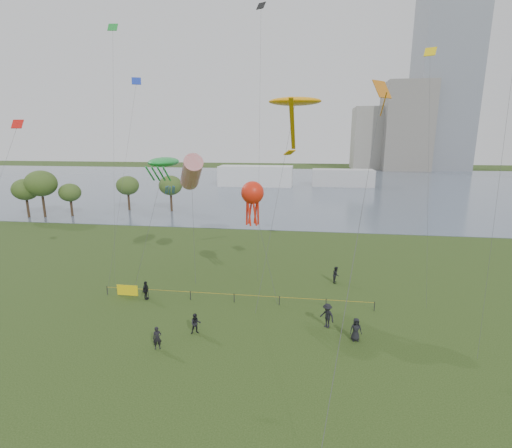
# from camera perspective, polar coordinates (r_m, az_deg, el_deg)

# --- Properties ---
(ground_plane) EXTENTS (400.00, 400.00, 0.00)m
(ground_plane) POSITION_cam_1_polar(r_m,az_deg,el_deg) (22.00, -4.08, -27.14)
(ground_plane) COLOR #1F3410
(lake) EXTENTS (400.00, 120.00, 0.08)m
(lake) POSITION_cam_1_polar(r_m,az_deg,el_deg) (117.30, 6.17, 6.08)
(lake) COLOR slate
(lake) RESTS_ON ground_plane
(tower) EXTENTS (24.00, 24.00, 120.00)m
(tower) POSITION_cam_1_polar(r_m,az_deg,el_deg) (198.73, 27.60, 25.05)
(tower) COLOR slate
(tower) RESTS_ON ground_plane
(building_mid) EXTENTS (20.00, 20.00, 38.00)m
(building_mid) POSITION_cam_1_polar(r_m,az_deg,el_deg) (183.39, 21.99, 13.67)
(building_mid) COLOR slate
(building_mid) RESTS_ON ground_plane
(building_low) EXTENTS (16.00, 18.00, 28.00)m
(building_low) POSITION_cam_1_polar(r_m,az_deg,el_deg) (186.54, 17.15, 12.47)
(building_low) COLOR gray
(building_low) RESTS_ON ground_plane
(pavilion_left) EXTENTS (22.00, 8.00, 6.00)m
(pavilion_left) POSITION_cam_1_polar(r_m,az_deg,el_deg) (113.04, -0.02, 7.41)
(pavilion_left) COLOR white
(pavilion_left) RESTS_ON ground_plane
(pavilion_right) EXTENTS (18.00, 7.00, 5.00)m
(pavilion_right) POSITION_cam_1_polar(r_m,az_deg,el_deg) (115.44, 13.18, 6.94)
(pavilion_right) COLOR silver
(pavilion_right) RESTS_ON ground_plane
(trees) EXTENTS (28.28, 13.86, 8.55)m
(trees) POSITION_cam_1_polar(r_m,az_deg,el_deg) (76.55, -25.06, 5.25)
(trees) COLOR #332417
(trees) RESTS_ON ground_plane
(fence) EXTENTS (24.07, 0.07, 1.05)m
(fence) POSITION_cam_1_polar(r_m,az_deg,el_deg) (35.00, -13.42, -10.22)
(fence) COLOR black
(fence) RESTS_ON ground_plane
(spectator_a) EXTENTS (0.93, 0.83, 1.57)m
(spectator_a) POSITION_cam_1_polar(r_m,az_deg,el_deg) (28.75, -9.26, -14.89)
(spectator_a) COLOR black
(spectator_a) RESTS_ON ground_plane
(spectator_b) EXTENTS (1.41, 1.37, 1.94)m
(spectator_b) POSITION_cam_1_polar(r_m,az_deg,el_deg) (29.64, 10.89, -13.67)
(spectator_b) COLOR black
(spectator_b) RESTS_ON ground_plane
(spectator_c) EXTENTS (0.47, 1.02, 1.71)m
(spectator_c) POSITION_cam_1_polar(r_m,az_deg,el_deg) (35.21, -16.60, -9.76)
(spectator_c) COLOR black
(spectator_c) RESTS_ON ground_plane
(spectator_d) EXTENTS (0.90, 0.65, 1.71)m
(spectator_d) POSITION_cam_1_polar(r_m,az_deg,el_deg) (28.43, 15.10, -15.39)
(spectator_d) COLOR black
(spectator_d) RESTS_ON ground_plane
(spectator_f) EXTENTS (0.69, 0.57, 1.62)m
(spectator_f) POSITION_cam_1_polar(r_m,az_deg,el_deg) (27.45, -14.95, -16.58)
(spectator_f) COLOR black
(spectator_f) RESTS_ON ground_plane
(spectator_g) EXTENTS (0.76, 0.91, 1.67)m
(spectator_g) POSITION_cam_1_polar(r_m,az_deg,el_deg) (38.31, 12.22, -7.63)
(spectator_g) COLOR black
(spectator_g) RESTS_ON ground_plane
(kite_stingray) EXTENTS (5.06, 10.81, 18.01)m
(kite_stingray) POSITION_cam_1_polar(r_m,az_deg,el_deg) (37.29, 5.99, 18.16)
(kite_stingray) COLOR #3F3F42
(kite_windsock) EXTENTS (4.28, 5.15, 12.86)m
(kite_windsock) POSITION_cam_1_polar(r_m,az_deg,el_deg) (37.04, -9.93, 7.82)
(kite_windsock) COLOR #3F3F42
(kite_creature) EXTENTS (3.33, 6.64, 12.37)m
(kite_creature) POSITION_cam_1_polar(r_m,az_deg,el_deg) (37.84, -13.99, 9.21)
(kite_creature) COLOR #3F3F42
(kite_octopus) EXTENTS (3.53, 3.04, 10.52)m
(kite_octopus) POSITION_cam_1_polar(r_m,az_deg,el_deg) (32.69, -0.54, 4.68)
(kite_octopus) COLOR #3F3F42
(kite_delta) EXTENTS (4.59, 14.26, 17.82)m
(kite_delta) POSITION_cam_1_polar(r_m,az_deg,el_deg) (25.47, 18.47, 16.74)
(kite_delta) COLOR #3F3F42
(small_kites) EXTENTS (38.76, 14.06, 12.75)m
(small_kites) POSITION_cam_1_polar(r_m,az_deg,el_deg) (36.31, -4.12, 25.48)
(small_kites) COLOR #198C2D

